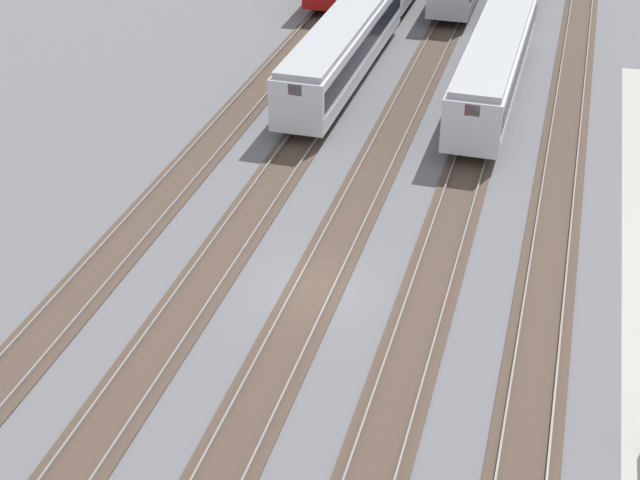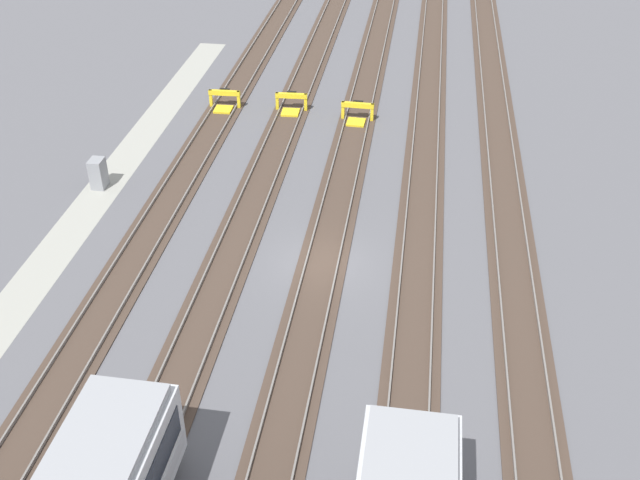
% 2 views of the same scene
% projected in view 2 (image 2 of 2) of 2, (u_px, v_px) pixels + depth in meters
% --- Properties ---
extents(ground_plane, '(400.00, 400.00, 0.00)m').
position_uv_depth(ground_plane, '(323.00, 263.00, 33.72)').
color(ground_plane, '#5B5B60').
extents(service_walkway, '(54.00, 2.00, 0.01)m').
position_uv_depth(service_walkway, '(63.00, 241.00, 35.19)').
color(service_walkway, '#9E9E93').
rests_on(service_walkway, ground).
extents(rail_track_nearest, '(90.00, 2.23, 0.21)m').
position_uv_depth(rail_track_nearest, '(141.00, 247.00, 34.71)').
color(rail_track_nearest, '#47382D').
rests_on(rail_track_nearest, ground).
extents(rail_track_near_inner, '(90.00, 2.24, 0.21)m').
position_uv_depth(rail_track_near_inner, '(231.00, 254.00, 34.20)').
color(rail_track_near_inner, '#47382D').
rests_on(rail_track_near_inner, ground).
extents(rail_track_middle, '(90.00, 2.24, 0.21)m').
position_uv_depth(rail_track_middle, '(323.00, 262.00, 33.69)').
color(rail_track_middle, '#47382D').
rests_on(rail_track_middle, ground).
extents(rail_track_far_inner, '(90.00, 2.23, 0.21)m').
position_uv_depth(rail_track_far_inner, '(417.00, 271.00, 33.19)').
color(rail_track_far_inner, '#47382D').
rests_on(rail_track_far_inner, ground).
extents(rail_track_farthest, '(90.00, 2.23, 0.21)m').
position_uv_depth(rail_track_farthest, '(515.00, 279.00, 32.68)').
color(rail_track_farthest, '#47382D').
rests_on(rail_track_farthest, ground).
extents(bumper_stop_nearest_track, '(1.36, 2.01, 1.22)m').
position_uv_depth(bumper_stop_nearest_track, '(224.00, 102.00, 47.11)').
color(bumper_stop_nearest_track, yellow).
rests_on(bumper_stop_nearest_track, ground).
extents(bumper_stop_near_inner_track, '(1.38, 2.01, 1.22)m').
position_uv_depth(bumper_stop_near_inner_track, '(291.00, 104.00, 46.74)').
color(bumper_stop_near_inner_track, yellow).
rests_on(bumper_stop_near_inner_track, ground).
extents(bumper_stop_middle_track, '(1.37, 2.01, 1.22)m').
position_uv_depth(bumper_stop_middle_track, '(357.00, 114.00, 45.57)').
color(bumper_stop_middle_track, yellow).
rests_on(bumper_stop_middle_track, ground).
extents(electrical_cabinet, '(0.90, 0.73, 1.60)m').
position_uv_depth(electrical_cabinet, '(98.00, 173.00, 38.90)').
color(electrical_cabinet, gray).
rests_on(electrical_cabinet, ground).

